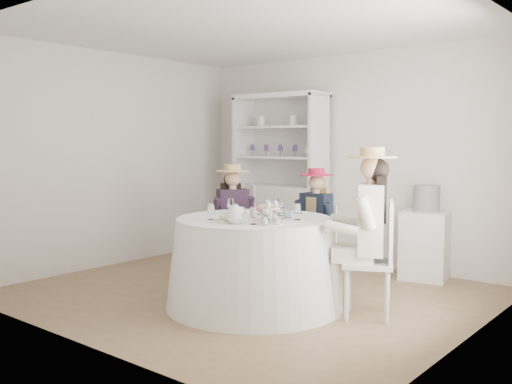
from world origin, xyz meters
The scene contains 23 objects.
ground centered at (0.00, 0.00, 0.00)m, with size 4.50×4.50×0.00m, color brown.
ceiling centered at (0.00, 0.00, 2.70)m, with size 4.50×4.50×0.00m, color white.
wall_back centered at (0.00, 2.00, 1.35)m, with size 4.50×4.50×0.00m, color white.
wall_front centered at (0.00, -2.00, 1.35)m, with size 4.50×4.50×0.00m, color white.
wall_left centered at (-2.25, 0.00, 1.35)m, with size 4.50×4.50×0.00m, color white.
wall_right centered at (2.25, 0.00, 1.35)m, with size 4.50×4.50×0.00m, color white.
tea_table centered at (0.35, -0.34, 0.42)m, with size 1.68×1.68×0.85m.
hutch centered at (-0.88, 1.72, 0.79)m, with size 1.48×0.94×2.22m.
side_table centered at (1.16, 1.75, 0.39)m, with size 0.50×0.50×0.78m, color silver.
hatbox centered at (1.16, 1.75, 0.93)m, with size 0.30×0.30×0.30m, color black.
guest_left centered at (-0.50, 0.31, 0.74)m, with size 0.56×0.52×1.32m.
guest_mid centered at (0.32, 0.73, 0.73)m, with size 0.47×0.49×1.28m.
guest_right centered at (1.35, 0.03, 0.86)m, with size 0.65×0.59×1.53m.
spare_chair centered at (-0.78, 1.12, 0.56)m, with size 0.60×0.60×1.04m.
teacup_a centered at (0.06, -0.22, 0.88)m, with size 0.08×0.08×0.06m, color white.
teacup_b centered at (0.29, -0.08, 0.88)m, with size 0.06×0.06×0.06m, color white.
teacup_c centered at (0.61, -0.18, 0.89)m, with size 0.09×0.09×0.07m, color white.
flower_bowl centered at (0.54, -0.34, 0.88)m, with size 0.20×0.20×0.05m, color white.
flower_arrangement centered at (0.56, -0.38, 0.95)m, with size 0.21×0.21×0.08m.
table_teapot centered at (0.46, -0.74, 0.93)m, with size 0.24×0.17×0.18m.
sandwich_plate centered at (0.32, -0.68, 0.87)m, with size 0.27×0.27×0.06m.
cupcake_stand centered at (0.73, -0.60, 0.93)m, with size 0.22×0.22×0.21m.
stemware_set centered at (0.35, -0.34, 0.93)m, with size 0.88×0.85×0.15m.
Camera 1 is at (3.75, -4.49, 1.57)m, focal length 40.00 mm.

